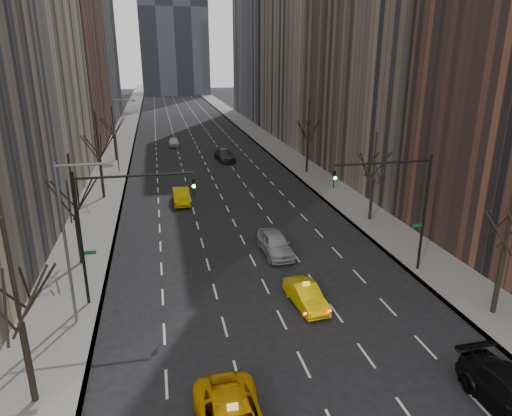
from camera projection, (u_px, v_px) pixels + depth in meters
sidewalk_left at (123, 139)px, 80.60m from camera, size 4.50×320.00×0.15m
sidewalk_right at (258, 134)px, 85.51m from camera, size 4.50×320.00×0.15m
tree_lw_a at (21, 324)px, 18.29m from camera, size 3.36×3.50×8.28m
tree_lw_b at (76, 215)px, 31.31m from camera, size 3.36×3.50×7.82m
tree_lw_c at (100, 160)px, 46.03m from camera, size 3.36×3.50×8.74m
tree_lw_d at (114, 136)px, 62.86m from camera, size 3.36×3.50×7.36m
tree_rw_a at (504, 252)px, 24.95m from camera, size 3.36×3.50×8.28m
tree_rw_b at (373, 180)px, 39.83m from camera, size 3.36×3.50×7.82m
tree_rw_c at (308, 141)px, 56.40m from camera, size 3.36×3.50×8.74m
traffic_mast_left at (109, 216)px, 25.77m from camera, size 6.69×0.39×8.00m
traffic_mast_right at (403, 196)px, 29.42m from camera, size 6.69×0.39×8.00m
streetlight_near at (71, 229)px, 23.53m from camera, size 2.83×0.22×9.00m
streetlight_far at (118, 128)px, 55.95m from camera, size 2.83×0.22×9.00m
taxi_sedan at (306, 295)px, 26.89m from camera, size 1.81×4.16×1.33m
silver_sedan_ahead at (275, 244)px, 33.86m from camera, size 2.11×4.95×1.67m
far_taxi at (181, 196)px, 45.52m from camera, size 1.59×4.53×1.49m
far_suv_grey at (225, 155)px, 63.98m from camera, size 2.77×5.59×1.56m
far_car_white at (174, 142)px, 74.12m from camera, size 1.68×4.18×1.42m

